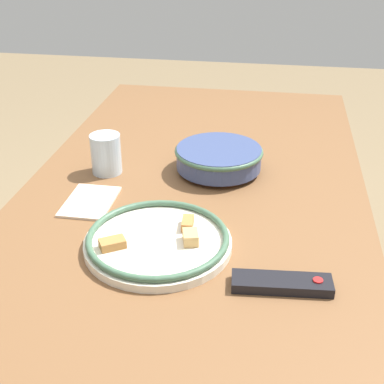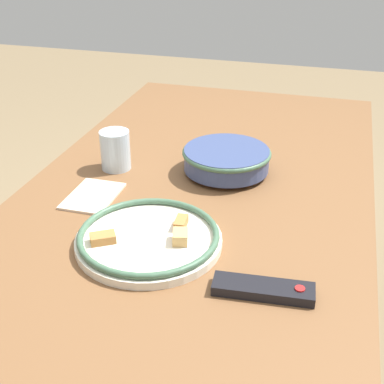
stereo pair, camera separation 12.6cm
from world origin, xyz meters
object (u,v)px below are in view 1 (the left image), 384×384
object	(u,v)px
noodle_bowl	(219,158)
tv_remote	(282,283)
drinking_glass	(106,154)
food_plate	(158,241)

from	to	relation	value
noodle_bowl	tv_remote	size ratio (longest dim) A/B	1.22
tv_remote	drinking_glass	xyz separation A→B (m)	(-0.42, -0.47, 0.04)
food_plate	drinking_glass	world-z (taller)	drinking_glass
noodle_bowl	tv_remote	world-z (taller)	noodle_bowl
noodle_bowl	drinking_glass	distance (m)	0.30
food_plate	drinking_glass	distance (m)	0.39
noodle_bowl	drinking_glass	size ratio (longest dim) A/B	2.20
food_plate	drinking_glass	size ratio (longest dim) A/B	2.91
drinking_glass	noodle_bowl	bearing A→B (deg)	100.69
tv_remote	drinking_glass	bearing A→B (deg)	-136.18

